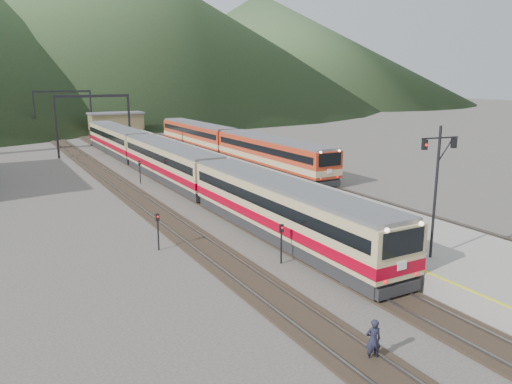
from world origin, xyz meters
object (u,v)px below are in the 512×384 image
second_train (229,143)px  signal_mast (437,179)px  worker (373,340)px  main_train (170,161)px

second_train → signal_mast: 40.56m
second_train → signal_mast: bearing=-101.3°
worker → main_train: bearing=-78.3°
main_train → second_train: 15.25m
main_train → worker: bearing=-97.5°
second_train → signal_mast: signal_mast is taller
main_train → worker: main_train is taller
main_train → worker: 34.69m
main_train → second_train: second_train is taller
signal_mast → main_train: bearing=96.9°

